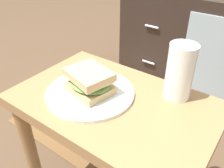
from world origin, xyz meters
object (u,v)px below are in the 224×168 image
at_px(plate, 90,93).
at_px(sandwich_front, 90,81).
at_px(beer_glass, 180,73).
at_px(tv_cabinet, 209,44).

bearing_deg(plate, sandwich_front, -165.96).
relative_size(sandwich_front, beer_glass, 0.95).
height_order(tv_cabinet, beer_glass, beer_glass).
bearing_deg(sandwich_front, beer_glass, 34.24).
xyz_separation_m(tv_cabinet, beer_glass, (0.13, -0.83, 0.25)).
relative_size(tv_cabinet, sandwich_front, 6.46).
xyz_separation_m(plate, sandwich_front, (-0.00, -0.00, 0.04)).
xyz_separation_m(sandwich_front, beer_glass, (0.20, 0.14, 0.03)).
relative_size(tv_cabinet, beer_glass, 6.13).
xyz_separation_m(tv_cabinet, plate, (-0.07, -0.97, 0.17)).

